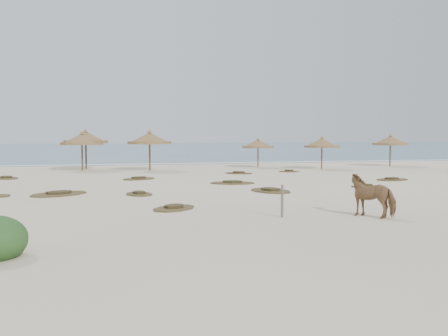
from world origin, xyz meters
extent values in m
plane|color=beige|center=(0.00, 0.00, 0.00)|extent=(160.00, 160.00, 0.00)
cube|color=navy|center=(0.00, 75.00, 0.00)|extent=(200.00, 100.00, 0.01)
cube|color=white|center=(0.00, 26.00, 0.00)|extent=(70.00, 0.60, 0.01)
cylinder|color=#4F3D28|center=(-6.78, 19.27, 1.13)|extent=(0.13, 0.13, 2.25)
cylinder|color=olive|center=(-6.78, 19.27, 2.06)|extent=(4.10, 4.10, 0.19)
cone|color=olive|center=(-6.78, 19.27, 2.41)|extent=(3.96, 3.96, 0.80)
cone|color=olive|center=(-6.78, 19.27, 2.90)|extent=(0.39, 0.39, 0.24)
cylinder|color=#4F3D28|center=(-6.53, 20.10, 1.19)|extent=(0.14, 0.14, 2.38)
cylinder|color=olive|center=(-6.53, 20.10, 2.18)|extent=(3.71, 3.71, 0.20)
cone|color=olive|center=(-6.53, 20.10, 2.55)|extent=(3.59, 3.59, 0.85)
cone|color=olive|center=(-6.53, 20.10, 3.06)|extent=(0.41, 0.41, 0.25)
cylinder|color=#4F3D28|center=(-1.79, 17.98, 1.16)|extent=(0.13, 0.13, 2.32)
cylinder|color=olive|center=(-1.79, 17.98, 2.12)|extent=(3.95, 3.95, 0.20)
cone|color=olive|center=(-1.79, 17.98, 2.49)|extent=(3.82, 3.82, 0.83)
cone|color=olive|center=(-1.79, 17.98, 2.99)|extent=(0.40, 0.40, 0.24)
cylinder|color=#4F3D28|center=(7.22, 19.45, 0.93)|extent=(0.11, 0.11, 1.86)
cylinder|color=olive|center=(7.22, 19.45, 1.70)|extent=(3.10, 3.10, 0.16)
cone|color=olive|center=(7.22, 19.45, 1.99)|extent=(3.00, 3.00, 0.66)
cone|color=olive|center=(7.22, 19.45, 2.39)|extent=(0.32, 0.32, 0.19)
cylinder|color=#4F3D28|center=(11.59, 16.53, 0.98)|extent=(0.11, 0.11, 1.96)
cylinder|color=olive|center=(11.59, 16.53, 1.79)|extent=(3.28, 3.28, 0.17)
cone|color=olive|center=(11.59, 16.53, 2.10)|extent=(3.17, 3.17, 0.70)
cone|color=olive|center=(11.59, 16.53, 2.52)|extent=(0.34, 0.34, 0.21)
cylinder|color=#4F3D28|center=(18.81, 18.45, 1.05)|extent=(0.12, 0.12, 2.09)
cylinder|color=olive|center=(18.81, 18.45, 1.91)|extent=(3.59, 3.59, 0.18)
cone|color=olive|center=(18.81, 18.45, 2.24)|extent=(3.47, 3.47, 0.75)
cone|color=olive|center=(18.81, 18.45, 2.69)|extent=(0.36, 0.36, 0.22)
imported|color=olive|center=(3.86, -4.75, 0.72)|extent=(1.68, 1.82, 1.44)
cylinder|color=#635B4A|center=(0.77, -4.24, 0.55)|extent=(0.09, 0.09, 1.10)
camera|label=1|loc=(-4.96, -20.01, 2.84)|focal=40.00mm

